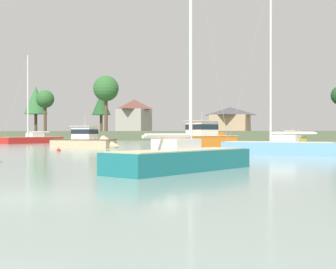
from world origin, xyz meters
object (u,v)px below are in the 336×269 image
object	(u,v)px
sailboat_teal	(182,165)
mooring_buoy_yellow	(227,143)
sailboat_skyblue	(280,151)
mooring_buoy_red	(59,150)
dinghy_grey	(304,149)
dinghy_cream	(230,141)
cruiser_yellow	(294,140)
sailboat_red	(32,141)
cruiser_sand	(90,143)
cruiser_orange	(207,141)

from	to	relation	value
sailboat_teal	mooring_buoy_yellow	world-z (taller)	sailboat_teal
sailboat_skyblue	mooring_buoy_red	distance (m)	18.40
dinghy_grey	dinghy_cream	distance (m)	33.30
mooring_buoy_yellow	cruiser_yellow	bearing A→B (deg)	33.63
dinghy_cream	mooring_buoy_yellow	world-z (taller)	dinghy_cream
sailboat_skyblue	dinghy_grey	bearing A→B (deg)	81.82
dinghy_cream	sailboat_skyblue	size ratio (longest dim) A/B	0.27
sailboat_red	sailboat_skyblue	bearing A→B (deg)	-33.83
sailboat_red	cruiser_yellow	bearing A→B (deg)	22.63
dinghy_grey	cruiser_sand	bearing A→B (deg)	-177.85
cruiser_yellow	mooring_buoy_yellow	distance (m)	11.12
dinghy_grey	sailboat_skyblue	bearing A→B (deg)	-98.18
cruiser_orange	cruiser_yellow	bearing A→B (deg)	71.40
dinghy_grey	cruiser_yellow	bearing A→B (deg)	94.09
sailboat_teal	dinghy_grey	bearing A→B (deg)	80.33
dinghy_grey	mooring_buoy_red	world-z (taller)	dinghy_grey
sailboat_skyblue	cruiser_yellow	bearing A→B (deg)	90.90
sailboat_red	dinghy_grey	size ratio (longest dim) A/B	4.75
cruiser_orange	sailboat_skyblue	world-z (taller)	sailboat_skyblue
dinghy_grey	cruiser_yellow	distance (m)	29.61
cruiser_sand	mooring_buoy_red	distance (m)	8.64
cruiser_sand	sailboat_skyblue	bearing A→B (deg)	-25.69
sailboat_teal	sailboat_skyblue	size ratio (longest dim) A/B	0.86
sailboat_red	sailboat_teal	xyz separation A→B (m)	(34.05, -39.97, -0.05)
cruiser_orange	mooring_buoy_yellow	distance (m)	18.07
mooring_buoy_red	dinghy_grey	bearing A→B (deg)	25.12
cruiser_sand	sailboat_skyblue	distance (m)	21.98
cruiser_sand	sailboat_skyblue	size ratio (longest dim) A/B	0.57
dinghy_grey	sailboat_skyblue	size ratio (longest dim) A/B	0.21
cruiser_yellow	mooring_buoy_red	world-z (taller)	cruiser_yellow
cruiser_sand	cruiser_orange	bearing A→B (deg)	29.13
dinghy_cream	mooring_buoy_red	world-z (taller)	dinghy_cream
dinghy_grey	cruiser_sand	distance (m)	21.31
cruiser_yellow	mooring_buoy_red	size ratio (longest dim) A/B	16.81
dinghy_grey	cruiser_sand	xyz separation A→B (m)	(-21.29, -0.80, 0.38)
sailboat_red	sailboat_skyblue	size ratio (longest dim) A/B	1.02
sailboat_red	mooring_buoy_red	distance (m)	30.11
dinghy_cream	cruiser_sand	xyz separation A→B (m)	(-9.06, -31.78, 0.37)
sailboat_teal	sailboat_skyblue	xyz separation A→B (m)	(2.87, 15.23, 0.03)
cruiser_sand	sailboat_teal	bearing A→B (deg)	-55.62
cruiser_yellow	sailboat_teal	bearing A→B (deg)	-92.33
dinghy_cream	sailboat_teal	bearing A→B (deg)	-82.07
sailboat_teal	mooring_buoy_red	bearing A→B (deg)	133.64
cruiser_sand	cruiser_yellow	bearing A→B (deg)	57.70
mooring_buoy_yellow	sailboat_red	bearing A→B (deg)	-161.64
cruiser_orange	dinghy_grey	bearing A→B (deg)	-27.55
sailboat_red	cruiser_sand	bearing A→B (deg)	-41.64
cruiser_sand	sailboat_skyblue	world-z (taller)	sailboat_skyblue
mooring_buoy_yellow	cruiser_sand	bearing A→B (deg)	-112.31
sailboat_red	sailboat_skyblue	xyz separation A→B (m)	(36.92, -24.74, -0.02)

